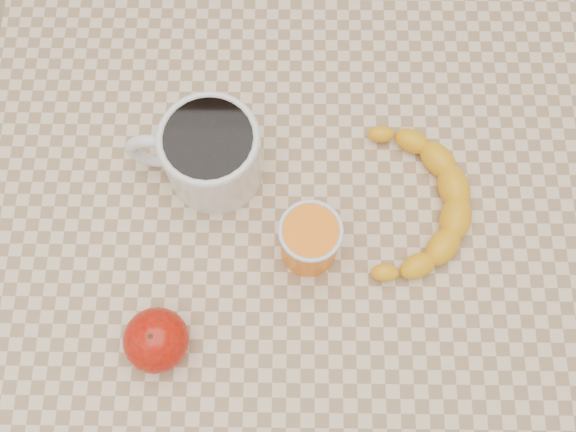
{
  "coord_description": "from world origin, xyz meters",
  "views": [
    {
      "loc": [
        0.0,
        -0.24,
        1.51
      ],
      "look_at": [
        0.0,
        0.0,
        0.77
      ],
      "focal_mm": 40.0,
      "sensor_mm": 36.0,
      "label": 1
    }
  ],
  "objects_px": {
    "apple": "(156,340)",
    "coffee_mug": "(209,153)",
    "banana": "(414,205)",
    "orange_juice_glass": "(310,240)",
    "table": "(288,240)"
  },
  "relations": [
    {
      "from": "table",
      "to": "orange_juice_glass",
      "type": "xyz_separation_m",
      "value": [
        0.03,
        -0.04,
        0.13
      ]
    },
    {
      "from": "apple",
      "to": "banana",
      "type": "relative_size",
      "value": 0.35
    },
    {
      "from": "orange_juice_glass",
      "to": "banana",
      "type": "bearing_deg",
      "value": 22.56
    },
    {
      "from": "coffee_mug",
      "to": "apple",
      "type": "bearing_deg",
      "value": -103.15
    },
    {
      "from": "apple",
      "to": "coffee_mug",
      "type": "bearing_deg",
      "value": 76.85
    },
    {
      "from": "banana",
      "to": "apple",
      "type": "bearing_deg",
      "value": -140.08
    },
    {
      "from": "table",
      "to": "apple",
      "type": "xyz_separation_m",
      "value": [
        -0.15,
        -0.15,
        0.12
      ]
    },
    {
      "from": "banana",
      "to": "coffee_mug",
      "type": "bearing_deg",
      "value": 179.01
    },
    {
      "from": "orange_juice_glass",
      "to": "apple",
      "type": "distance_m",
      "value": 0.21
    },
    {
      "from": "orange_juice_glass",
      "to": "apple",
      "type": "relative_size",
      "value": 0.91
    },
    {
      "from": "orange_juice_glass",
      "to": "banana",
      "type": "distance_m",
      "value": 0.14
    },
    {
      "from": "apple",
      "to": "table",
      "type": "bearing_deg",
      "value": 46.23
    },
    {
      "from": "orange_juice_glass",
      "to": "table",
      "type": "bearing_deg",
      "value": 124.6
    },
    {
      "from": "banana",
      "to": "orange_juice_glass",
      "type": "bearing_deg",
      "value": -146.88
    },
    {
      "from": "table",
      "to": "orange_juice_glass",
      "type": "distance_m",
      "value": 0.14
    }
  ]
}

